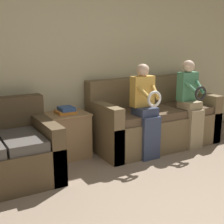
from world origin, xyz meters
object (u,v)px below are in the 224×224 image
Objects in this scene: side_shelf at (67,135)px; couch_main at (153,121)px; book_stack at (66,110)px; child_left_seated at (146,107)px; child_right_seated at (191,100)px.

couch_main is at bearing -6.99° from side_shelf.
child_left_seated is at bearing -29.52° from book_stack.
side_shelf is at bearing -94.90° from book_stack.
book_stack is at bearing 150.48° from child_left_seated.
couch_main is 1.49× the size of child_right_seated.
child_right_seated is 1.82m from book_stack.
book_stack is (0.00, 0.01, 0.34)m from side_shelf.
child_left_seated is at bearing -29.05° from side_shelf.
child_right_seated is 5.11× the size of book_stack.
couch_main is 0.64m from child_right_seated.
couch_main is at bearing -7.40° from book_stack.
child_right_seated reaches higher than side_shelf.
child_right_seated is (0.40, -0.35, 0.35)m from couch_main.
child_right_seated reaches higher than child_left_seated.
child_left_seated is 5.04× the size of book_stack.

